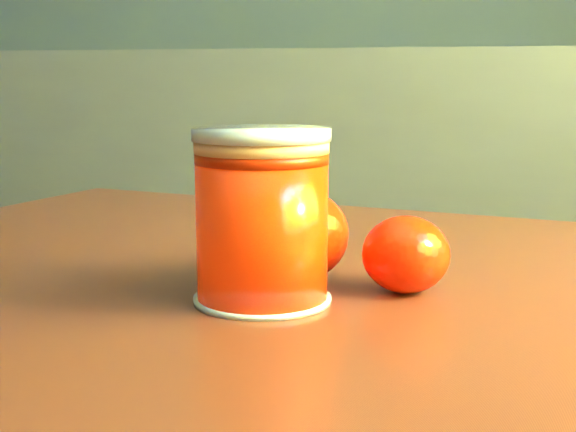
# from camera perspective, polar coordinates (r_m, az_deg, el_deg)

# --- Properties ---
(kitchen_counter) EXTENTS (3.15, 0.60, 0.90)m
(kitchen_counter) POSITION_cam_1_polar(r_m,az_deg,el_deg) (2.08, -14.72, -1.44)
(kitchen_counter) COLOR #505156
(kitchen_counter) RESTS_ON ground
(table) EXTENTS (1.05, 0.83, 0.71)m
(table) POSITION_cam_1_polar(r_m,az_deg,el_deg) (0.56, 5.30, -14.51)
(table) COLOR #5F2817
(table) RESTS_ON ground
(juice_glass) EXTENTS (0.08, 0.08, 0.11)m
(juice_glass) POSITION_cam_1_polar(r_m,az_deg,el_deg) (0.49, -1.86, -0.10)
(juice_glass) COLOR #FF2A05
(juice_glass) RESTS_ON table
(orange_front) EXTENTS (0.09, 0.09, 0.07)m
(orange_front) POSITION_cam_1_polar(r_m,az_deg,el_deg) (0.55, 0.49, -1.31)
(orange_front) COLOR #F82304
(orange_front) RESTS_ON table
(orange_back) EXTENTS (0.06, 0.06, 0.05)m
(orange_back) POSITION_cam_1_polar(r_m,az_deg,el_deg) (0.53, 8.38, -2.72)
(orange_back) COLOR #F82304
(orange_back) RESTS_ON table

